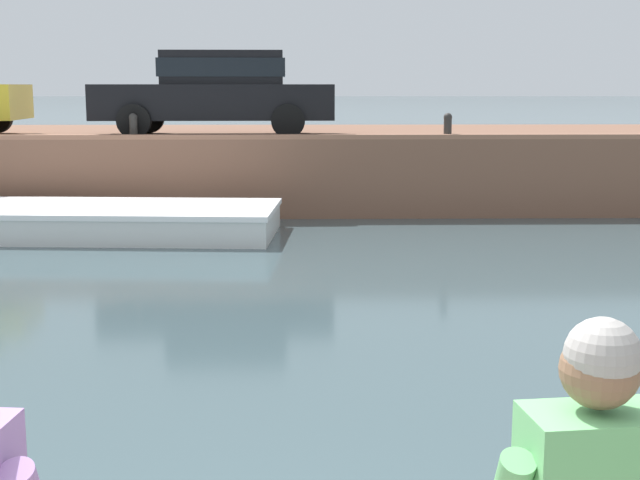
% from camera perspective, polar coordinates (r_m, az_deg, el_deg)
% --- Properties ---
extents(ground_plane, '(400.00, 400.00, 0.00)m').
position_cam_1_polar(ground_plane, '(9.29, -3.30, -4.51)').
color(ground_plane, '#3D5156').
extents(far_quay_wall, '(60.00, 6.00, 1.39)m').
position_cam_1_polar(far_quay_wall, '(18.51, -2.27, 4.85)').
color(far_quay_wall, brown).
rests_on(far_quay_wall, ground).
extents(far_wall_coping, '(60.00, 0.24, 0.08)m').
position_cam_1_polar(far_wall_coping, '(15.59, -2.48, 6.62)').
color(far_wall_coping, '#9F6C52').
rests_on(far_wall_coping, far_quay_wall).
extents(boat_moored_west_white, '(6.82, 2.57, 0.47)m').
position_cam_1_polar(boat_moored_west_white, '(14.37, -15.23, 1.21)').
color(boat_moored_west_white, white).
rests_on(boat_moored_west_white, ground).
extents(car_left_inner_black, '(4.41, 1.99, 1.54)m').
position_cam_1_polar(car_left_inner_black, '(16.83, -6.55, 9.55)').
color(car_left_inner_black, black).
rests_on(car_left_inner_black, far_quay_wall).
extents(mooring_bollard_mid, '(0.15, 0.15, 0.45)m').
position_cam_1_polar(mooring_bollard_mid, '(15.97, -11.86, 7.22)').
color(mooring_bollard_mid, '#2D2B28').
rests_on(mooring_bollard_mid, far_quay_wall).
extents(mooring_bollard_east, '(0.15, 0.15, 0.45)m').
position_cam_1_polar(mooring_bollard_east, '(15.91, 8.18, 7.31)').
color(mooring_bollard_east, '#2D2B28').
rests_on(mooring_bollard_east, far_quay_wall).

